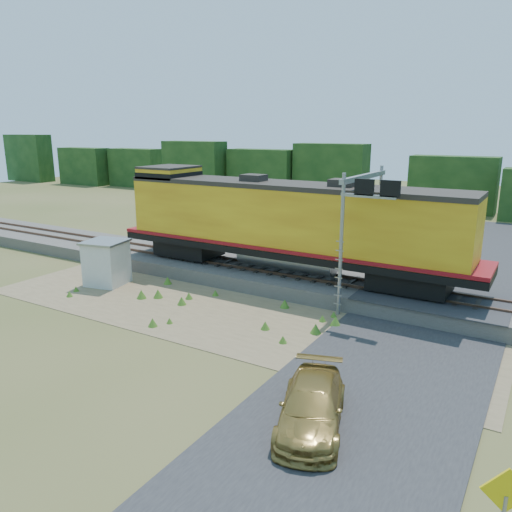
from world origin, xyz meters
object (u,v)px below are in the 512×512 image
Objects in this scene: locomotive at (282,222)px; signal_gantry at (365,205)px; car at (312,406)px; shed at (107,263)px.

locomotive is 3.15× the size of signal_gantry.
locomotive reaches higher than car.
signal_gantry is (13.71, 4.47, 3.84)m from shed.
shed is 17.65m from car.
signal_gantry is at bearing 83.98° from car.
locomotive reaches higher than shed.
shed is 0.38× the size of signal_gantry.
signal_gantry is (5.03, -0.66, 1.45)m from locomotive.
shed is at bearing -161.95° from signal_gantry.
shed is (-8.68, -5.12, -2.39)m from locomotive.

